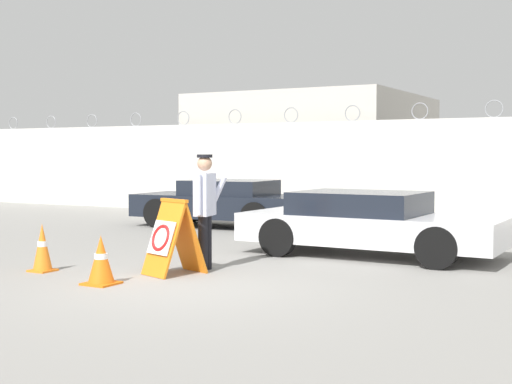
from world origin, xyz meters
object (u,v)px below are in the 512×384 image
(barricade_sign, at_px, (172,237))
(security_guard, at_px, (205,205))
(traffic_cone_mid, at_px, (42,248))
(parked_car_rear_sedan, at_px, (369,223))
(traffic_cone_far, at_px, (101,260))
(parked_car_front_coupe, at_px, (223,202))

(barricade_sign, bearing_deg, security_guard, 88.63)
(traffic_cone_mid, height_order, parked_car_rear_sedan, parked_car_rear_sedan)
(traffic_cone_mid, relative_size, parked_car_rear_sedan, 0.16)
(barricade_sign, distance_m, traffic_cone_far, 1.25)
(traffic_cone_mid, xyz_separation_m, parked_car_front_coupe, (-1.11, 7.17, 0.24))
(barricade_sign, distance_m, traffic_cone_mid, 2.08)
(barricade_sign, relative_size, traffic_cone_mid, 1.54)
(parked_car_rear_sedan, bearing_deg, barricade_sign, -118.99)
(security_guard, distance_m, parked_car_front_coupe, 6.69)
(security_guard, xyz_separation_m, parked_car_rear_sedan, (1.71, 2.77, -0.43))
(security_guard, height_order, parked_car_rear_sedan, security_guard)
(barricade_sign, height_order, traffic_cone_mid, barricade_sign)
(parked_car_front_coupe, distance_m, parked_car_rear_sedan, 5.84)
(barricade_sign, relative_size, parked_car_front_coupe, 0.26)
(traffic_cone_far, bearing_deg, parked_car_rear_sedan, 63.01)
(parked_car_front_coupe, bearing_deg, security_guard, 116.34)
(security_guard, xyz_separation_m, parked_car_front_coupe, (-3.26, 5.83, -0.41))
(barricade_sign, bearing_deg, parked_car_rear_sedan, 79.47)
(security_guard, bearing_deg, barricade_sign, 147.24)
(security_guard, bearing_deg, traffic_cone_mid, 110.04)
(barricade_sign, xyz_separation_m, traffic_cone_far, (-0.37, -1.17, -0.23))
(parked_car_rear_sedan, bearing_deg, security_guard, -120.75)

